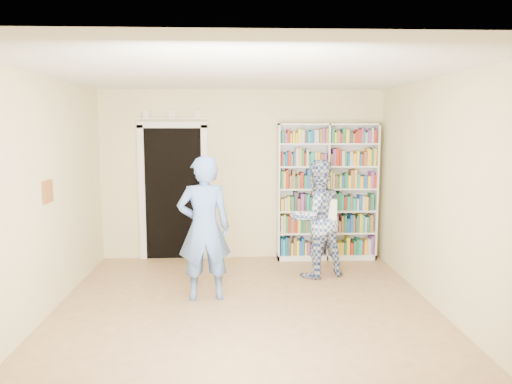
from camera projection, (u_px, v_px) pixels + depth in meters
floor at (246, 314)px, 5.71m from camera, size 5.00×5.00×0.00m
ceiling at (245, 73)px, 5.35m from camera, size 5.00×5.00×0.00m
wall_back at (242, 175)px, 8.00m from camera, size 4.50×0.00×4.50m
wall_left at (39, 199)px, 5.43m from camera, size 0.00×5.00×5.00m
wall_right at (445, 196)px, 5.62m from camera, size 0.00×5.00×5.00m
bookshelf at (327, 191)px, 7.94m from camera, size 1.58×0.30×2.17m
doorway at (173, 186)px, 7.96m from camera, size 1.10×0.08×2.43m
wall_art at (48, 192)px, 5.62m from camera, size 0.03×0.25×0.25m
man_blue at (204, 228)px, 6.09m from camera, size 0.70×0.51×1.79m
man_plaid at (317, 219)px, 7.04m from camera, size 0.98×0.87×1.67m
paper_sheet at (329, 210)px, 6.82m from camera, size 0.21×0.03×0.29m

